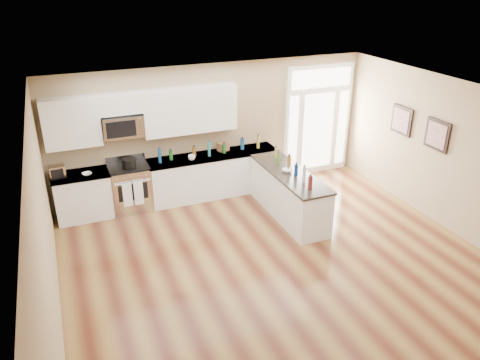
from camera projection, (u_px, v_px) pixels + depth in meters
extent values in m
plane|color=#512516|center=(301.00, 289.00, 7.29)|extent=(8.00, 8.00, 0.00)
plane|color=tan|center=(214.00, 129.00, 10.08)|extent=(7.00, 0.00, 7.00)
plane|color=tan|center=(46.00, 263.00, 5.50)|extent=(0.00, 8.00, 8.00)
plane|color=white|center=(313.00, 115.00, 6.13)|extent=(8.00, 8.00, 0.00)
cube|color=white|center=(83.00, 196.00, 9.22)|extent=(1.06, 0.62, 0.90)
cube|color=black|center=(86.00, 214.00, 9.39)|extent=(1.02, 0.52, 0.10)
cube|color=black|center=(80.00, 175.00, 9.03)|extent=(1.10, 0.66, 0.04)
cube|color=white|center=(213.00, 175.00, 10.16)|extent=(2.81, 0.62, 0.90)
cube|color=black|center=(214.00, 192.00, 10.32)|extent=(2.77, 0.52, 0.10)
cube|color=black|center=(213.00, 155.00, 9.96)|extent=(2.85, 0.66, 0.04)
cube|color=white|center=(288.00, 194.00, 9.30)|extent=(0.65, 2.28, 0.90)
cube|color=black|center=(288.00, 212.00, 9.47)|extent=(0.61, 2.18, 0.10)
cube|color=black|center=(289.00, 173.00, 9.11)|extent=(0.69, 2.32, 0.04)
cube|color=white|center=(71.00, 123.00, 8.73)|extent=(1.04, 0.33, 0.95)
cube|color=white|center=(190.00, 110.00, 9.52)|extent=(1.94, 0.33, 0.95)
cube|color=white|center=(120.00, 103.00, 8.94)|extent=(0.82, 0.33, 0.40)
cube|color=silver|center=(123.00, 126.00, 9.09)|extent=(0.78, 0.40, 0.42)
cube|color=black|center=(121.00, 129.00, 8.90)|extent=(0.56, 0.01, 0.32)
cube|color=white|center=(318.00, 120.00, 10.96)|extent=(1.70, 0.08, 2.60)
cube|color=white|center=(318.00, 131.00, 11.02)|extent=(0.78, 0.02, 1.80)
cube|color=white|center=(293.00, 135.00, 10.80)|extent=(0.22, 0.02, 1.80)
cube|color=white|center=(342.00, 128.00, 11.25)|extent=(0.22, 0.02, 1.80)
cube|color=white|center=(322.00, 78.00, 10.50)|extent=(1.50, 0.02, 0.40)
cube|color=black|center=(402.00, 120.00, 9.63)|extent=(0.04, 0.58, 0.58)
cube|color=#85354A|center=(401.00, 120.00, 9.62)|extent=(0.01, 0.46, 0.46)
cube|color=black|center=(437.00, 135.00, 8.78)|extent=(0.04, 0.58, 0.58)
cube|color=#85354A|center=(436.00, 135.00, 8.78)|extent=(0.01, 0.46, 0.46)
cube|color=silver|center=(131.00, 188.00, 9.54)|extent=(0.79, 0.65, 0.92)
cube|color=black|center=(128.00, 167.00, 9.34)|extent=(0.79, 0.60, 0.03)
cube|color=silver|center=(125.00, 158.00, 9.56)|extent=(0.79, 0.04, 0.14)
cube|color=black|center=(133.00, 192.00, 9.24)|extent=(0.58, 0.01, 0.34)
cylinder|color=silver|center=(132.00, 183.00, 9.12)|extent=(0.70, 0.02, 0.02)
cube|color=white|center=(128.00, 195.00, 9.17)|extent=(0.18, 0.02, 0.50)
cube|color=white|center=(139.00, 193.00, 9.25)|extent=(0.18, 0.02, 0.50)
cylinder|color=black|center=(129.00, 163.00, 9.22)|extent=(0.32, 0.32, 0.21)
cube|color=silver|center=(57.00, 172.00, 8.80)|extent=(0.31, 0.25, 0.25)
cube|color=brown|center=(223.00, 147.00, 10.12)|extent=(0.27, 0.22, 0.19)
imported|color=white|center=(87.00, 174.00, 8.96)|extent=(0.22, 0.22, 0.04)
imported|color=white|center=(287.00, 170.00, 9.09)|extent=(0.24, 0.24, 0.06)
imported|color=white|center=(192.00, 158.00, 9.64)|extent=(0.18, 0.18, 0.11)
cylinder|color=#19591E|center=(224.00, 149.00, 9.99)|extent=(0.07, 0.07, 0.21)
cylinder|color=navy|center=(242.00, 144.00, 10.19)|extent=(0.08, 0.08, 0.24)
cylinder|color=brown|center=(194.00, 152.00, 9.81)|extent=(0.08, 0.08, 0.21)
cylinder|color=olive|center=(258.00, 142.00, 10.25)|extent=(0.07, 0.07, 0.28)
cylinder|color=#26727F|center=(209.00, 149.00, 9.80)|extent=(0.06, 0.06, 0.32)
cylinder|color=#591919|center=(310.00, 183.00, 8.33)|extent=(0.08, 0.08, 0.26)
cylinder|color=#B2B2B7|center=(304.00, 175.00, 8.58)|extent=(0.06, 0.06, 0.32)
cylinder|color=navy|center=(296.00, 170.00, 8.91)|extent=(0.07, 0.07, 0.23)
cylinder|color=#3F7226|center=(278.00, 159.00, 9.44)|extent=(0.07, 0.07, 0.22)
cylinder|color=#19591E|center=(171.00, 155.00, 9.64)|extent=(0.07, 0.07, 0.20)
cylinder|color=navy|center=(160.00, 156.00, 9.47)|extent=(0.07, 0.07, 0.30)
cylinder|color=brown|center=(289.00, 163.00, 9.15)|extent=(0.08, 0.08, 0.29)
cylinder|color=olive|center=(276.00, 153.00, 9.72)|extent=(0.06, 0.06, 0.23)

